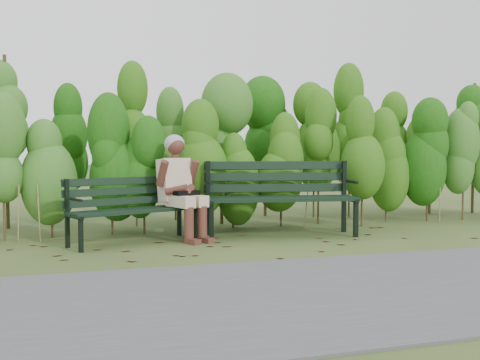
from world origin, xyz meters
name	(u,v)px	position (x,y,z in m)	size (l,w,h in m)	color
ground	(249,246)	(0.00, 0.00, 0.00)	(80.00, 80.00, 0.00)	#324B20
footpath	(338,291)	(0.00, -2.20, 0.01)	(60.00, 2.50, 0.01)	#474749
hedge_band	(209,140)	(0.00, 1.86, 1.26)	(11.04, 1.67, 2.42)	#47381E
leaf_litter	(236,249)	(-0.21, -0.17, 0.00)	(5.71, 2.13, 0.01)	brown
bench_left	(131,204)	(-1.27, 0.69, 0.46)	(1.65, 1.05, 0.79)	black
bench_right	(279,191)	(0.66, 0.73, 0.57)	(2.01, 0.92, 0.97)	black
seated_woman	(180,182)	(-0.65, 0.75, 0.72)	(0.64, 0.87, 1.31)	beige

